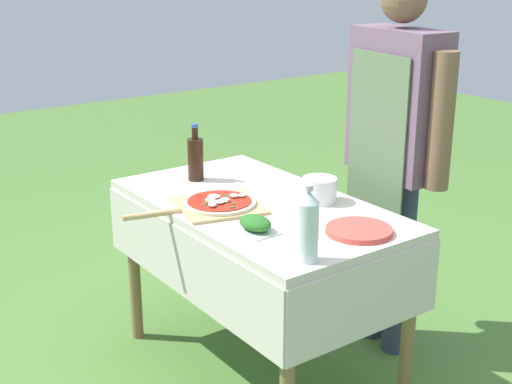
{
  "coord_description": "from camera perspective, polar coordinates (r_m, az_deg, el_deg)",
  "views": [
    {
      "loc": [
        2.2,
        -1.6,
        1.74
      ],
      "look_at": [
        -0.02,
        0.0,
        0.82
      ],
      "focal_mm": 50.0,
      "sensor_mm": 36.0,
      "label": 1
    }
  ],
  "objects": [
    {
      "name": "ground_plane",
      "position": [
        3.23,
        0.21,
        -14.03
      ],
      "size": [
        12.0,
        12.0,
        0.0
      ],
      "primitive_type": "plane",
      "color": "#517F38"
    },
    {
      "name": "water_bottle",
      "position": [
        2.31,
        4.19,
        -2.7
      ],
      "size": [
        0.07,
        0.07,
        0.26
      ],
      "color": "silver",
      "rests_on": "prep_table"
    },
    {
      "name": "oil_bottle",
      "position": [
        3.16,
        -4.86,
        2.73
      ],
      "size": [
        0.07,
        0.07,
        0.26
      ],
      "color": "black",
      "rests_on": "prep_table"
    },
    {
      "name": "mixing_tub",
      "position": [
        2.89,
        5.1,
        0.18
      ],
      "size": [
        0.14,
        0.14,
        0.1
      ],
      "primitive_type": "cylinder",
      "color": "silver",
      "rests_on": "prep_table"
    },
    {
      "name": "herb_container",
      "position": [
        2.58,
        -0.07,
        -2.56
      ],
      "size": [
        0.17,
        0.12,
        0.06
      ],
      "rotation": [
        0.0,
        0.0,
        0.01
      ],
      "color": "silver",
      "rests_on": "prep_table"
    },
    {
      "name": "plate_stack",
      "position": [
        2.6,
        8.24,
        -3.06
      ],
      "size": [
        0.24,
        0.24,
        0.02
      ],
      "color": "#DB4C42",
      "rests_on": "prep_table"
    },
    {
      "name": "pizza_on_peel",
      "position": [
        2.83,
        -3.18,
        -0.97
      ],
      "size": [
        0.38,
        0.57,
        0.05
      ],
      "rotation": [
        0.0,
        0.0,
        -0.25
      ],
      "color": "tan",
      "rests_on": "prep_table"
    },
    {
      "name": "person_cook",
      "position": [
        3.12,
        11.02,
        4.1
      ],
      "size": [
        0.62,
        0.24,
        1.66
      ],
      "rotation": [
        0.0,
        0.0,
        3.04
      ],
      "color": "#333D56",
      "rests_on": "ground"
    },
    {
      "name": "prep_table",
      "position": [
        2.92,
        0.22,
        -2.94
      ],
      "size": [
        1.28,
        0.73,
        0.78
      ],
      "color": "beige",
      "rests_on": "ground"
    }
  ]
}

